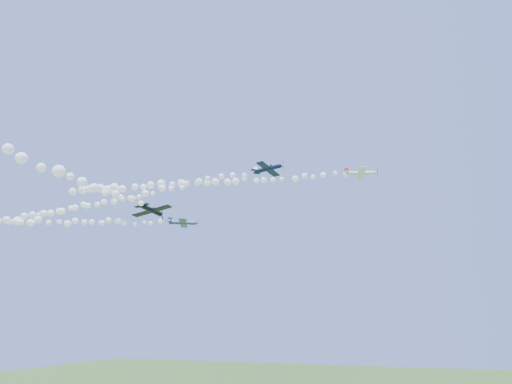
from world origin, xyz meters
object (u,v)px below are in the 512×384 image
(plane_white, at_px, (361,173))
(plane_grey, at_px, (183,223))
(plane_black, at_px, (152,210))
(plane_navy, at_px, (268,169))

(plane_white, distance_m, plane_grey, 44.57)
(plane_grey, bearing_deg, plane_black, -94.17)
(plane_white, bearing_deg, plane_grey, 171.01)
(plane_black, bearing_deg, plane_white, -44.58)
(plane_white, distance_m, plane_navy, 22.94)
(plane_navy, relative_size, plane_grey, 0.94)
(plane_grey, bearing_deg, plane_navy, -53.20)
(plane_white, height_order, plane_black, plane_white)
(plane_white, height_order, plane_navy, plane_white)
(plane_grey, bearing_deg, plane_white, -23.51)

